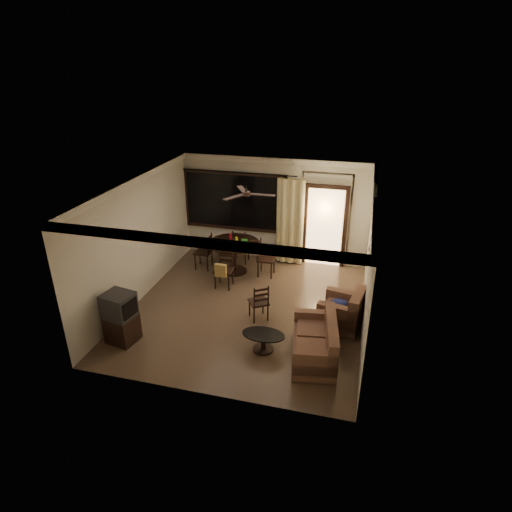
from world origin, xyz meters
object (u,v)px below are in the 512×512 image
(armchair, at_px, (343,312))
(dining_table, at_px, (234,249))
(dining_chair_south, at_px, (224,275))
(dining_chair_west, at_px, (204,258))
(sofa, at_px, (317,344))
(dining_chair_east, at_px, (266,265))
(dining_chair_north, at_px, (241,252))
(side_chair, at_px, (259,308))
(tv_cabinet, at_px, (121,318))
(coffee_table, at_px, (263,339))

(armchair, bearing_deg, dining_table, 158.30)
(dining_chair_south, bearing_deg, dining_table, 89.91)
(dining_chair_west, height_order, sofa, dining_chair_west)
(dining_chair_east, bearing_deg, dining_chair_north, 54.31)
(dining_chair_east, bearing_deg, side_chair, -170.84)
(tv_cabinet, bearing_deg, dining_chair_south, 74.64)
(dining_chair_east, relative_size, armchair, 0.99)
(tv_cabinet, distance_m, sofa, 3.79)
(dining_chair_west, xyz_separation_m, tv_cabinet, (-0.40, -3.43, 0.24))
(dining_table, relative_size, armchair, 1.37)
(tv_cabinet, bearing_deg, coffee_table, 18.53)
(dining_chair_east, distance_m, dining_chair_north, 1.03)
(sofa, relative_size, armchair, 1.62)
(dining_table, xyz_separation_m, side_chair, (1.16, -2.02, -0.39))
(tv_cabinet, bearing_deg, side_chair, 40.85)
(dining_chair_west, distance_m, dining_chair_south, 1.20)
(dining_chair_west, bearing_deg, dining_chair_north, 125.71)
(tv_cabinet, distance_m, coffee_table, 2.79)
(dining_chair_west, distance_m, armchair, 4.19)
(dining_chair_east, distance_m, tv_cabinet, 4.02)
(dining_chair_east, xyz_separation_m, coffee_table, (0.67, -3.03, -0.04))
(coffee_table, bearing_deg, dining_chair_east, 102.54)
(sofa, xyz_separation_m, side_chair, (-1.36, 1.01, -0.06))
(dining_chair_south, xyz_separation_m, tv_cabinet, (-1.23, -2.58, 0.22))
(dining_chair_south, height_order, tv_cabinet, tv_cabinet)
(tv_cabinet, xyz_separation_m, side_chair, (2.40, 1.42, -0.27))
(sofa, height_order, side_chair, side_chair)
(dining_chair_west, xyz_separation_m, coffee_table, (2.35, -3.03, -0.04))
(dining_chair_west, height_order, side_chair, dining_chair_west)
(sofa, distance_m, coffee_table, 1.02)
(tv_cabinet, bearing_deg, dining_table, 80.47)
(dining_chair_north, bearing_deg, dining_chair_south, 90.01)
(dining_table, xyz_separation_m, dining_chair_east, (0.84, 0.00, -0.36))
(dining_chair_south, distance_m, armchair, 3.08)
(dining_chair_west, xyz_separation_m, side_chair, (2.00, -2.01, -0.03))
(coffee_table, bearing_deg, dining_chair_west, 127.76)
(dining_table, relative_size, dining_chair_west, 1.38)
(sofa, bearing_deg, dining_chair_north, 116.39)
(dining_chair_east, bearing_deg, dining_chair_west, 90.00)
(sofa, bearing_deg, coffee_table, 171.99)
(armchair, bearing_deg, coffee_table, -129.21)
(dining_table, bearing_deg, dining_chair_north, 90.25)
(tv_cabinet, distance_m, armchair, 4.44)
(dining_table, bearing_deg, armchair, -32.46)
(coffee_table, bearing_deg, tv_cabinet, -171.70)
(dining_table, bearing_deg, side_chair, -60.00)
(armchair, bearing_deg, tv_cabinet, -148.39)
(dining_table, relative_size, side_chair, 1.54)
(armchair, relative_size, coffee_table, 1.17)
(dining_table, bearing_deg, dining_chair_south, -90.00)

